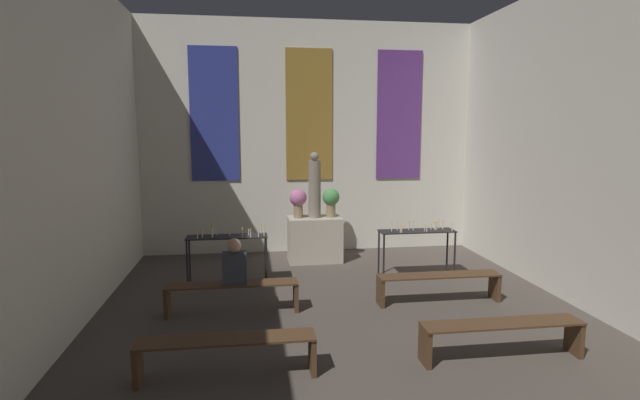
{
  "coord_description": "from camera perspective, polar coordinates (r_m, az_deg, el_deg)",
  "views": [
    {
      "loc": [
        -1.35,
        0.54,
        2.76
      ],
      "look_at": [
        0.0,
        10.0,
        1.42
      ],
      "focal_mm": 28.0,
      "sensor_mm": 36.0,
      "label": 1
    }
  ],
  "objects": [
    {
      "name": "candle_rack_left",
      "position": [
        9.11,
        -10.54,
        -4.8
      ],
      "size": [
        1.43,
        0.42,
        1.09
      ],
      "color": "black",
      "rests_on": "ground_plane"
    },
    {
      "name": "pew_third_right",
      "position": [
        6.61,
        20.06,
        -14.02
      ],
      "size": [
        1.99,
        0.36,
        0.47
      ],
      "color": "#4C331E",
      "rests_on": "ground_plane"
    },
    {
      "name": "wall_left",
      "position": [
        5.86,
        -32.6,
        4.99
      ],
      "size": [
        0.12,
        11.99,
        5.17
      ],
      "color": "silver",
      "rests_on": "ground_plane"
    },
    {
      "name": "flower_vase_right",
      "position": [
        10.51,
        1.26,
        0.04
      ],
      "size": [
        0.36,
        0.36,
        0.6
      ],
      "color": "#937A5B",
      "rests_on": "altar"
    },
    {
      "name": "flower_vase_left",
      "position": [
        10.42,
        -2.52,
        -0.03
      ],
      "size": [
        0.36,
        0.36,
        0.6
      ],
      "color": "#937A5B",
      "rests_on": "altar"
    },
    {
      "name": "candle_rack_right",
      "position": [
        9.62,
        11.05,
        -4.13
      ],
      "size": [
        1.43,
        0.42,
        1.08
      ],
      "color": "black",
      "rests_on": "ground_plane"
    },
    {
      "name": "person_seated",
      "position": [
        7.68,
        -9.75,
        -7.16
      ],
      "size": [
        0.36,
        0.24,
        0.69
      ],
      "color": "#383D47",
      "rests_on": "pew_back_left"
    },
    {
      "name": "pew_back_right",
      "position": [
        8.35,
        13.42,
        -9.11
      ],
      "size": [
        1.99,
        0.36,
        0.47
      ],
      "color": "#4C331E",
      "rests_on": "ground_plane"
    },
    {
      "name": "altar",
      "position": [
        10.61,
        -0.61,
        -4.49
      ],
      "size": [
        1.11,
        0.69,
        0.94
      ],
      "color": "#BCB29E",
      "rests_on": "ground_plane"
    },
    {
      "name": "statue",
      "position": [
        10.42,
        -0.62,
        1.49
      ],
      "size": [
        0.26,
        0.26,
        1.37
      ],
      "color": "gray",
      "rests_on": "altar"
    },
    {
      "name": "wall_back",
      "position": [
        11.35,
        -1.3,
        7.23
      ],
      "size": [
        7.66,
        0.16,
        5.17
      ],
      "color": "silver",
      "rests_on": "ground_plane"
    },
    {
      "name": "pew_third_left",
      "position": [
        5.9,
        -10.61,
        -16.39
      ],
      "size": [
        1.99,
        0.36,
        0.47
      ],
      "color": "#4C331E",
      "rests_on": "ground_plane"
    },
    {
      "name": "pew_back_left",
      "position": [
        7.8,
        -9.98,
        -10.24
      ],
      "size": [
        1.99,
        0.36,
        0.47
      ],
      "color": "#4C331E",
      "rests_on": "ground_plane"
    }
  ]
}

